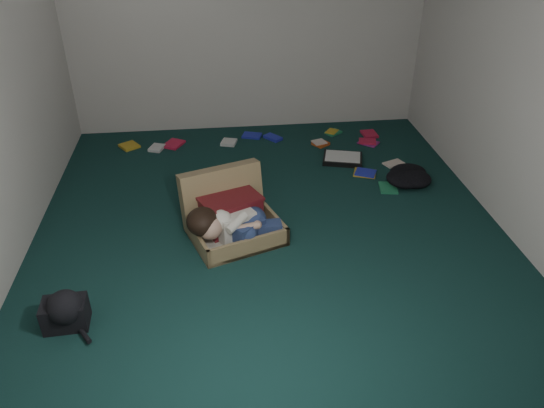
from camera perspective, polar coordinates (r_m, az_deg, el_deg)
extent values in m
plane|color=#11322E|center=(4.58, -0.22, -2.75)|extent=(4.50, 4.50, 0.00)
plane|color=silver|center=(6.16, -2.73, 19.54)|extent=(4.50, 0.00, 4.50)
plane|color=silver|center=(2.03, 6.92, -8.12)|extent=(4.50, 0.00, 4.50)
plane|color=silver|center=(4.65, 25.70, 12.51)|extent=(0.00, 4.50, 4.50)
cube|color=#927A50|center=(4.41, -3.73, -3.05)|extent=(0.84, 0.72, 0.16)
cube|color=beige|center=(4.44, -3.71, -3.49)|extent=(0.77, 0.64, 0.02)
cube|color=#927A50|center=(4.58, -5.41, 0.87)|extent=(0.75, 0.44, 0.53)
cube|color=white|center=(4.34, -3.92, -2.26)|extent=(0.35, 0.30, 0.22)
sphere|color=tan|center=(4.22, -6.67, -2.53)|extent=(0.19, 0.19, 0.19)
ellipsoid|color=black|center=(4.23, -7.48, -1.88)|extent=(0.26, 0.27, 0.22)
ellipsoid|color=navy|center=(4.40, -2.13, -1.71)|extent=(0.23, 0.27, 0.22)
cube|color=navy|center=(4.29, -2.51, -2.83)|extent=(0.29, 0.28, 0.14)
cube|color=navy|center=(4.35, -0.60, -2.68)|extent=(0.25, 0.13, 0.11)
sphere|color=white|center=(4.42, 0.37, -2.38)|extent=(0.11, 0.11, 0.11)
sphere|color=white|center=(4.37, 0.79, -2.97)|extent=(0.10, 0.10, 0.10)
cylinder|color=tan|center=(4.23, -2.61, -2.48)|extent=(0.20, 0.12, 0.07)
cube|color=#5C1218|center=(4.52, -4.63, -1.07)|extent=(0.58, 0.53, 0.31)
cube|color=#5C1218|center=(4.43, -4.72, 0.75)|extent=(0.60, 0.56, 0.02)
cube|color=black|center=(5.74, 7.60, 4.85)|extent=(0.48, 0.40, 0.05)
cube|color=white|center=(5.73, 7.62, 5.10)|extent=(0.43, 0.35, 0.01)
cube|color=gold|center=(6.22, -15.09, 6.01)|extent=(0.20, 0.15, 0.02)
cube|color=red|center=(6.16, -10.52, 6.33)|extent=(0.25, 0.24, 0.02)
cube|color=white|center=(6.11, -4.66, 6.58)|extent=(0.20, 0.23, 0.02)
cube|color=#212BB4|center=(6.21, 0.10, 7.10)|extent=(0.21, 0.24, 0.02)
cube|color=#C54917|center=(6.09, 5.25, 6.45)|extent=(0.25, 0.23, 0.02)
cube|color=#227E4F|center=(6.39, 6.61, 7.62)|extent=(0.21, 0.16, 0.02)
cube|color=#9C2782|center=(6.20, 10.34, 6.52)|extent=(0.25, 0.24, 0.02)
cube|color=beige|center=(5.78, 12.96, 4.29)|extent=(0.18, 0.22, 0.02)
cube|color=gold|center=(5.53, 9.96, 3.31)|extent=(0.22, 0.24, 0.02)
cube|color=red|center=(6.41, 10.42, 7.39)|extent=(0.24, 0.22, 0.02)
cube|color=white|center=(6.10, -12.28, 5.86)|extent=(0.22, 0.18, 0.02)
cube|color=#212BB4|center=(6.27, -2.17, 7.35)|extent=(0.24, 0.25, 0.02)
cube|color=#C54917|center=(5.81, 7.43, 4.99)|extent=(0.17, 0.21, 0.02)
cube|color=#227E4F|center=(5.30, 12.39, 1.72)|extent=(0.23, 0.25, 0.02)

